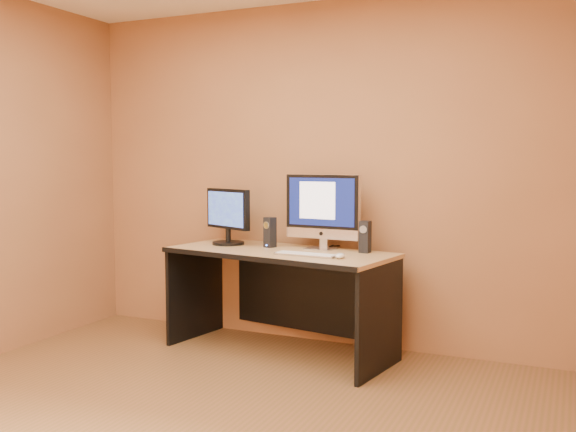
{
  "coord_description": "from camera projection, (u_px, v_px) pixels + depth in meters",
  "views": [
    {
      "loc": [
        1.79,
        -2.59,
        1.41
      ],
      "look_at": [
        -0.04,
        1.47,
        1.02
      ],
      "focal_mm": 40.0,
      "sensor_mm": 36.0,
      "label": 1
    }
  ],
  "objects": [
    {
      "name": "imac",
      "position": [
        321.0,
        211.0,
        4.65
      ],
      "size": [
        0.6,
        0.26,
        0.56
      ],
      "primitive_type": null,
      "rotation": [
        0.0,
        0.0,
        -0.08
      ],
      "color": "silver",
      "rests_on": "desk"
    },
    {
      "name": "walls",
      "position": [
        171.0,
        182.0,
        3.09
      ],
      "size": [
        4.0,
        4.0,
        2.6
      ],
      "primitive_type": null,
      "color": "#98633D",
      "rests_on": "ground"
    },
    {
      "name": "second_monitor",
      "position": [
        228.0,
        217.0,
        4.93
      ],
      "size": [
        0.55,
        0.42,
        0.43
      ],
      "primitive_type": null,
      "rotation": [
        0.0,
        0.0,
        -0.41
      ],
      "color": "black",
      "rests_on": "desk"
    },
    {
      "name": "mouse",
      "position": [
        340.0,
        256.0,
        4.25
      ],
      "size": [
        0.06,
        0.11,
        0.04
      ],
      "primitive_type": "ellipsoid",
      "rotation": [
        0.0,
        0.0,
        0.04
      ],
      "color": "white",
      "rests_on": "desk"
    },
    {
      "name": "desk",
      "position": [
        279.0,
        302.0,
        4.66
      ],
      "size": [
        1.73,
        0.97,
        0.76
      ],
      "primitive_type": null,
      "rotation": [
        0.0,
        0.0,
        -0.16
      ],
      "color": "tan",
      "rests_on": "ground"
    },
    {
      "name": "speaker_right",
      "position": [
        365.0,
        237.0,
        4.5
      ],
      "size": [
        0.07,
        0.08,
        0.22
      ],
      "primitive_type": null,
      "rotation": [
        0.0,
        0.0,
        -0.06
      ],
      "color": "black",
      "rests_on": "desk"
    },
    {
      "name": "cable_a",
      "position": [
        328.0,
        247.0,
        4.78
      ],
      "size": [
        0.01,
        0.22,
        0.01
      ],
      "primitive_type": "cylinder",
      "rotation": [
        1.57,
        0.0,
        -0.02
      ],
      "color": "black",
      "rests_on": "desk"
    },
    {
      "name": "speaker_left",
      "position": [
        270.0,
        232.0,
        4.78
      ],
      "size": [
        0.09,
        0.09,
        0.22
      ],
      "primitive_type": null,
      "rotation": [
        0.0,
        0.0,
        -0.31
      ],
      "color": "black",
      "rests_on": "desk"
    },
    {
      "name": "keyboard",
      "position": [
        306.0,
        254.0,
        4.37
      ],
      "size": [
        0.45,
        0.15,
        0.02
      ],
      "primitive_type": "cube",
      "rotation": [
        0.0,
        0.0,
        -0.07
      ],
      "color": "#AFAFB4",
      "rests_on": "desk"
    },
    {
      "name": "cable_b",
      "position": [
        329.0,
        246.0,
        4.81
      ],
      "size": [
        0.12,
        0.15,
        0.01
      ],
      "primitive_type": "cylinder",
      "rotation": [
        1.57,
        0.0,
        -0.67
      ],
      "color": "black",
      "rests_on": "desk"
    }
  ]
}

